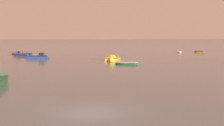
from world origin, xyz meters
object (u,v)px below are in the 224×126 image
(rowboat_moored_2, at_px, (179,52))
(motorboat_moored_3, at_px, (20,55))
(rowboat_moored_0, at_px, (199,52))
(motorboat_moored_1, at_px, (112,59))
(rowboat_moored_3, at_px, (16,53))
(motorboat_moored_4, at_px, (41,57))
(rowboat_moored_1, at_px, (126,64))

(rowboat_moored_2, xyz_separation_m, motorboat_moored_3, (-42.55, 3.54, 0.09))
(rowboat_moored_0, bearing_deg, motorboat_moored_1, 84.45)
(motorboat_moored_1, relative_size, rowboat_moored_3, 2.09)
(motorboat_moored_1, bearing_deg, motorboat_moored_4, -102.27)
(rowboat_moored_0, relative_size, rowboat_moored_3, 1.04)
(rowboat_moored_3, bearing_deg, rowboat_moored_2, 120.03)
(motorboat_moored_3, height_order, motorboat_moored_4, motorboat_moored_4)
(motorboat_moored_3, bearing_deg, rowboat_moored_0, -132.16)
(motorboat_moored_1, height_order, motorboat_moored_3, motorboat_moored_1)
(motorboat_moored_1, height_order, motorboat_moored_4, motorboat_moored_1)
(rowboat_moored_0, relative_size, motorboat_moored_3, 0.61)
(rowboat_moored_1, distance_m, motorboat_moored_4, 21.21)
(rowboat_moored_0, relative_size, motorboat_moored_1, 0.50)
(rowboat_moored_0, distance_m, motorboat_moored_3, 48.97)
(motorboat_moored_3, bearing_deg, motorboat_moored_4, 155.63)
(motorboat_moored_1, bearing_deg, rowboat_moored_3, -123.25)
(rowboat_moored_0, xyz_separation_m, rowboat_moored_1, (-36.04, -25.55, 0.04))
(rowboat_moored_0, height_order, motorboat_moored_4, motorboat_moored_4)
(motorboat_moored_1, height_order, rowboat_moored_3, motorboat_moored_1)
(rowboat_moored_1, distance_m, rowboat_moored_2, 39.98)
(rowboat_moored_0, relative_size, rowboat_moored_2, 0.89)
(motorboat_moored_1, bearing_deg, rowboat_moored_1, 25.34)
(motorboat_moored_4, bearing_deg, motorboat_moored_1, -22.76)
(rowboat_moored_3, bearing_deg, motorboat_moored_4, 52.78)
(rowboat_moored_2, relative_size, rowboat_moored_3, 1.17)
(motorboat_moored_3, bearing_deg, motorboat_moored_1, 174.51)
(rowboat_moored_1, height_order, motorboat_moored_3, motorboat_moored_3)
(rowboat_moored_0, height_order, rowboat_moored_3, rowboat_moored_3)
(motorboat_moored_1, distance_m, motorboat_moored_4, 15.57)
(motorboat_moored_1, xyz_separation_m, rowboat_moored_3, (-13.79, 30.21, -0.15))
(motorboat_moored_1, relative_size, motorboat_moored_4, 1.27)
(rowboat_moored_2, bearing_deg, rowboat_moored_3, 107.98)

